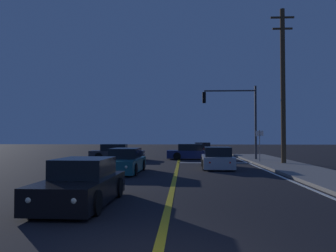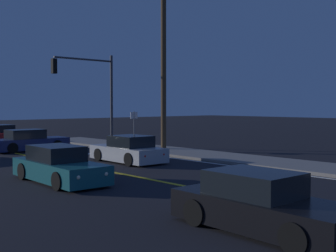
# 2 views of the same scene
# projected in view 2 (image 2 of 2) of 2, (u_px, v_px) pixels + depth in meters

# --- Properties ---
(sidewalk_right) EXTENTS (3.20, 39.75, 0.15)m
(sidewalk_right) POSITION_uv_depth(u_px,v_px,m) (267.00, 162.00, 21.21)
(sidewalk_right) COLOR gray
(sidewalk_right) RESTS_ON ground
(lane_line_center) EXTENTS (0.20, 37.54, 0.01)m
(lane_line_center) POSITION_uv_depth(u_px,v_px,m) (158.00, 181.00, 16.42)
(lane_line_center) COLOR gold
(lane_line_center) RESTS_ON ground
(lane_line_edge_right) EXTENTS (0.16, 37.54, 0.01)m
(lane_line_edge_right) POSITION_uv_depth(u_px,v_px,m) (244.00, 167.00, 19.96)
(lane_line_edge_right) COLOR white
(lane_line_edge_right) RESTS_ON ground
(stop_bar) EXTENTS (5.49, 0.50, 0.01)m
(stop_bar) POSITION_uv_depth(u_px,v_px,m) (85.00, 154.00, 25.30)
(stop_bar) COLOR white
(stop_bar) RESTS_ON ground
(car_distant_tail_teal) EXTENTS (1.90, 4.68, 1.34)m
(car_distant_tail_teal) POSITION_uv_depth(u_px,v_px,m) (59.00, 166.00, 16.20)
(car_distant_tail_teal) COLOR #195960
(car_distant_tail_teal) RESTS_ON ground
(car_side_waiting_black) EXTENTS (1.92, 4.39, 1.34)m
(car_side_waiting_black) POSITION_uv_depth(u_px,v_px,m) (261.00, 205.00, 9.89)
(car_side_waiting_black) COLOR black
(car_side_waiting_black) RESTS_ON ground
(car_following_oncoming_navy) EXTENTS (4.71, 1.85, 1.34)m
(car_following_oncoming_navy) POSITION_uv_depth(u_px,v_px,m) (29.00, 142.00, 27.20)
(car_following_oncoming_navy) COLOR navy
(car_following_oncoming_navy) RESTS_ON ground
(car_far_approaching_silver) EXTENTS (2.01, 4.34, 1.34)m
(car_far_approaching_silver) POSITION_uv_depth(u_px,v_px,m) (128.00, 151.00, 21.83)
(car_far_approaching_silver) COLOR #B2B5BA
(car_far_approaching_silver) RESTS_ON ground
(traffic_signal_near_right) EXTENTS (4.42, 0.28, 6.15)m
(traffic_signal_near_right) POSITION_uv_depth(u_px,v_px,m) (92.00, 85.00, 28.14)
(traffic_signal_near_right) COLOR #38383D
(traffic_signal_near_right) RESTS_ON ground
(utility_pole_right) EXTENTS (1.65, 0.33, 11.00)m
(utility_pole_right) POSITION_uv_depth(u_px,v_px,m) (164.00, 59.00, 26.93)
(utility_pole_right) COLOR #4C3823
(utility_pole_right) RESTS_ON ground
(street_sign_corner) EXTENTS (0.56, 0.06, 2.46)m
(street_sign_corner) POSITION_uv_depth(u_px,v_px,m) (134.00, 124.00, 27.04)
(street_sign_corner) COLOR slate
(street_sign_corner) RESTS_ON ground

